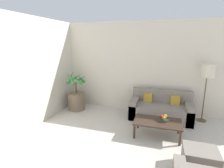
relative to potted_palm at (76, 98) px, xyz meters
The scene contains 10 objects.
wall_back 2.92m from the potted_palm, 12.40° to the left, with size 7.83×0.06×2.70m.
potted_palm is the anchor object (origin of this frame).
sofa_loveseat 2.57m from the potted_palm, ahead, with size 1.66×0.77×0.77m.
floor_lamp 3.78m from the potted_palm, ahead, with size 0.34×0.34×1.55m.
coffee_table 2.70m from the potted_palm, 20.04° to the right, with size 1.04×0.62×0.36m.
fruit_bowl 2.80m from the potted_palm, 17.90° to the right, with size 0.21×0.21×0.05m.
apple_red 2.74m from the potted_palm, 17.89° to the right, with size 0.08×0.08×0.08m.
apple_green 2.82m from the potted_palm, 18.95° to the right, with size 0.08×0.08×0.08m.
orange_fruit 2.81m from the potted_palm, 16.79° to the right, with size 0.09×0.09×0.09m.
ottoman 3.76m from the potted_palm, 29.25° to the right, with size 0.54×0.47×0.38m.
Camera 1 is at (-0.06, 0.99, 2.08)m, focal length 28.00 mm.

